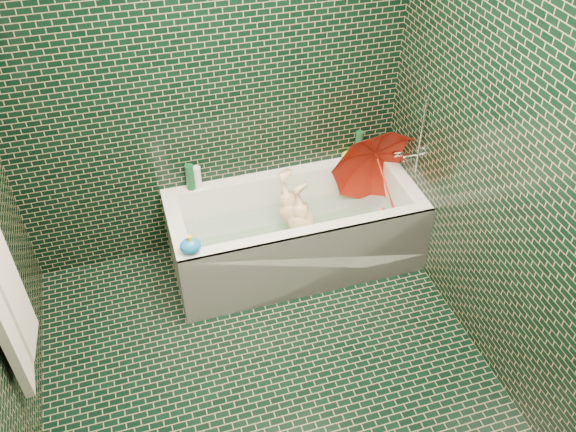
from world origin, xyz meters
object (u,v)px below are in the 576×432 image
object	(u,v)px
child	(303,230)
bath_toy	(191,246)
rubber_duck	(349,154)
bathtub	(295,239)
umbrella	(384,180)

from	to	relation	value
child	bath_toy	size ratio (longest dim) A/B	5.91
rubber_duck	bath_toy	size ratio (longest dim) A/B	0.80
child	bath_toy	xyz separation A→B (m)	(-0.80, -0.26, 0.30)
bathtub	child	xyz separation A→B (m)	(0.04, -0.03, 0.10)
umbrella	bathtub	bearing A→B (deg)	-167.54
umbrella	rubber_duck	distance (m)	0.37
bath_toy	bathtub	bearing A→B (deg)	39.41
bath_toy	child	bearing A→B (deg)	36.53
bathtub	umbrella	bearing A→B (deg)	-0.05
bath_toy	umbrella	bearing A→B (deg)	30.14
rubber_duck	bathtub	bearing A→B (deg)	-122.80
rubber_duck	child	bearing A→B (deg)	-118.26
child	umbrella	world-z (taller)	umbrella
umbrella	rubber_duck	xyz separation A→B (m)	(-0.13, 0.35, 0.01)
bathtub	bath_toy	world-z (taller)	bath_toy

